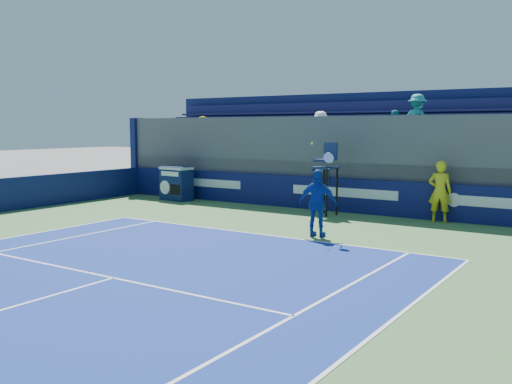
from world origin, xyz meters
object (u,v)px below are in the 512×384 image
Objects in this scene: match_clock at (176,182)px; umpire_chair at (326,171)px; ball_person at (440,191)px; tennis_player at (318,203)px.

umpire_chair is (6.89, -0.19, 0.79)m from match_clock.
ball_person is 3.74m from umpire_chair.
match_clock is 0.54× the size of tennis_player.
tennis_player reaches higher than match_clock.
umpire_chair is (-3.64, -0.67, 0.55)m from ball_person.
match_clock is 6.94m from umpire_chair.
match_clock is at bearing -6.31° from ball_person.
match_clock is 0.56× the size of umpire_chair.
ball_person is at bearing 64.17° from tennis_player.
tennis_player is (1.57, -3.60, -0.59)m from umpire_chair.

